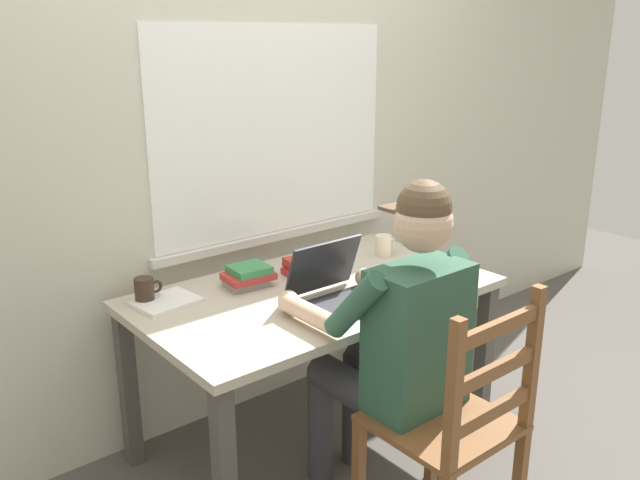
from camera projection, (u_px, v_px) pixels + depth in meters
name	position (u px, v px, depth m)	size (l,w,h in m)	color
ground_plane	(315.00, 442.00, 2.87)	(8.00, 8.00, 0.00)	#56514C
back_wall	(243.00, 129.00, 2.85)	(6.00, 0.08, 2.60)	beige
desk	(314.00, 309.00, 2.69)	(1.42, 0.83, 0.71)	#BCB29E
seated_person	(394.00, 335.00, 2.28)	(0.50, 0.60, 1.26)	#2D5642
wooden_chair	(455.00, 428.00, 2.14)	(0.42, 0.42, 0.96)	brown
laptop	(338.00, 289.00, 2.52)	(0.33, 0.31, 0.23)	#232328
computer_mouse	(390.00, 285.00, 2.65)	(0.06, 0.10, 0.03)	#232328
coffee_mug_white	(384.00, 245.00, 3.05)	(0.11, 0.07, 0.10)	beige
coffee_mug_dark	(145.00, 290.00, 2.51)	(0.11, 0.07, 0.10)	#38281E
book_stack_main	(248.00, 276.00, 2.68)	(0.20, 0.16, 0.09)	gray
book_stack_side	(307.00, 265.00, 2.83)	(0.21, 0.17, 0.07)	#BC332D
paper_pile_near_laptop	(377.00, 305.00, 2.48)	(0.20, 0.18, 0.01)	white
paper_pile_back_corner	(166.00, 302.00, 2.51)	(0.23, 0.18, 0.02)	white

